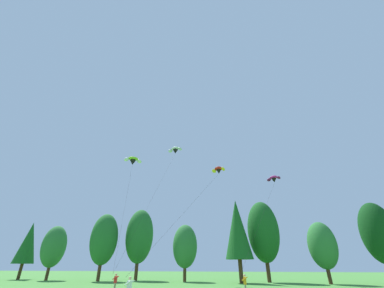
# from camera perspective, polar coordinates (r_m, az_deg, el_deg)

# --- Properties ---
(treeline_tree_a) EXTENTS (3.88, 3.88, 10.38)m
(treeline_tree_a) POSITION_cam_1_polar(r_m,az_deg,el_deg) (61.85, -34.29, -18.74)
(treeline_tree_a) COLOR #472D19
(treeline_tree_a) RESTS_ON ground_plane
(treeline_tree_b) EXTENTS (4.31, 4.31, 9.28)m
(treeline_tree_b) POSITION_cam_1_polar(r_m,az_deg,el_deg) (55.78, -29.90, -20.27)
(treeline_tree_b) COLOR #472D19
(treeline_tree_b) RESTS_ON ground_plane
(treeline_tree_c) EXTENTS (4.79, 4.79, 11.07)m
(treeline_tree_c) POSITION_cam_1_polar(r_m,az_deg,el_deg) (49.51, -20.10, -20.35)
(treeline_tree_c) COLOR #472D19
(treeline_tree_c) RESTS_ON ground_plane
(treeline_tree_d) EXTENTS (5.12, 5.12, 12.30)m
(treeline_tree_d) POSITION_cam_1_polar(r_m,az_deg,el_deg) (50.10, -12.33, -20.47)
(treeline_tree_d) COLOR #472D19
(treeline_tree_d) RESTS_ON ground_plane
(treeline_tree_e) EXTENTS (4.23, 4.23, 8.99)m
(treeline_tree_e) POSITION_cam_1_polar(r_m,az_deg,el_deg) (45.73, -1.66, -23.00)
(treeline_tree_e) COLOR #472D19
(treeline_tree_e) RESTS_ON ground_plane
(treeline_tree_f) EXTENTS (4.35, 4.35, 12.48)m
(treeline_tree_f) POSITION_cam_1_polar(r_m,az_deg,el_deg) (42.57, 10.69, -19.07)
(treeline_tree_f) COLOR #472D19
(treeline_tree_f) RESTS_ON ground_plane
(treeline_tree_g) EXTENTS (5.20, 5.20, 12.60)m
(treeline_tree_g) POSITION_cam_1_polar(r_m,az_deg,el_deg) (45.43, 16.52, -19.20)
(treeline_tree_g) COLOR #472D19
(treeline_tree_g) RESTS_ON ground_plane
(treeline_tree_h) EXTENTS (4.10, 4.10, 8.50)m
(treeline_tree_h) POSITION_cam_1_polar(r_m,az_deg,el_deg) (44.13, 28.48, -20.31)
(treeline_tree_h) COLOR #472D19
(treeline_tree_h) RESTS_ON ground_plane
(treeline_tree_i) EXTENTS (4.90, 4.90, 11.48)m
(treeline_tree_i) POSITION_cam_1_polar(r_m,az_deg,el_deg) (48.75, 37.78, -16.21)
(treeline_tree_i) COLOR #472D19
(treeline_tree_i) RESTS_ON ground_plane
(kite_flyer_near) EXTENTS (0.64, 0.66, 1.69)m
(kite_flyer_near) POSITION_cam_1_polar(r_m,az_deg,el_deg) (28.73, -17.69, -28.54)
(kite_flyer_near) COLOR gray
(kite_flyer_near) RESTS_ON ground_plane
(kite_flyer_mid) EXTENTS (0.53, 0.56, 1.69)m
(kite_flyer_mid) POSITION_cam_1_polar(r_m,az_deg,el_deg) (20.34, -14.68, -30.05)
(kite_flyer_mid) COLOR #4C4C51
(kite_flyer_mid) RESTS_ON ground_plane
(kite_flyer_far) EXTENTS (0.59, 0.62, 1.69)m
(kite_flyer_far) POSITION_cam_1_polar(r_m,az_deg,el_deg) (26.02, 12.45, -29.38)
(kite_flyer_far) COLOR gray
(kite_flyer_far) RESTS_ON ground_plane
(parafoil_kite_high_lime_white) EXTENTS (6.99, 13.96, 18.90)m
(parafoil_kite_high_lime_white) POSITION_cam_1_polar(r_m,az_deg,el_deg) (45.90, -13.82, -3.82)
(parafoil_kite_high_lime_white) COLOR #93D633
(parafoil_kite_mid_red_yellow) EXTENTS (7.10, 17.10, 14.46)m
(parafoil_kite_mid_red_yellow) POSITION_cam_1_polar(r_m,az_deg,el_deg) (37.38, 6.30, -6.16)
(parafoil_kite_mid_red_yellow) COLOR red
(parafoil_kite_far_magenta) EXTENTS (8.18, 17.56, 15.06)m
(parafoil_kite_far_magenta) POSITION_cam_1_polar(r_m,az_deg,el_deg) (45.22, 18.80, -7.84)
(parafoil_kite_far_magenta) COLOR #D12893
(parafoil_kite_low_white) EXTENTS (3.24, 17.65, 22.39)m
(parafoil_kite_low_white) POSITION_cam_1_polar(r_m,az_deg,el_deg) (48.71, -4.00, -1.44)
(parafoil_kite_low_white) COLOR white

